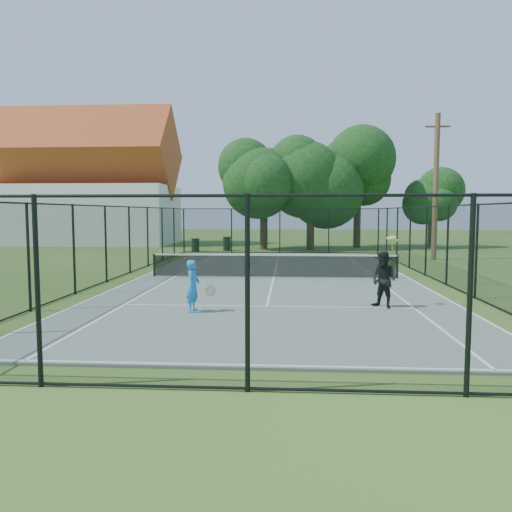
# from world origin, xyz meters

# --- Properties ---
(ground) EXTENTS (120.00, 120.00, 0.00)m
(ground) POSITION_xyz_m (0.00, 0.00, 0.00)
(ground) COLOR #2F551D
(tennis_court) EXTENTS (11.00, 24.00, 0.06)m
(tennis_court) POSITION_xyz_m (0.00, 0.00, 0.03)
(tennis_court) COLOR slate
(tennis_court) RESTS_ON ground
(tennis_net) EXTENTS (10.08, 0.08, 0.95)m
(tennis_net) POSITION_xyz_m (0.00, 0.00, 0.58)
(tennis_net) COLOR black
(tennis_net) RESTS_ON tennis_court
(fence) EXTENTS (13.10, 26.10, 3.00)m
(fence) POSITION_xyz_m (0.00, 0.00, 1.50)
(fence) COLOR black
(fence) RESTS_ON ground
(tree_near_left) EXTENTS (6.20, 6.20, 8.08)m
(tree_near_left) POSITION_xyz_m (-1.25, 16.42, 4.97)
(tree_near_left) COLOR #332114
(tree_near_left) RESTS_ON ground
(tree_near_mid) EXTENTS (5.88, 5.88, 7.69)m
(tree_near_mid) POSITION_xyz_m (2.18, 16.33, 4.73)
(tree_near_mid) COLOR #332114
(tree_near_mid) RESTS_ON ground
(tree_near_right) EXTENTS (6.13, 6.13, 8.46)m
(tree_near_right) POSITION_xyz_m (5.89, 18.89, 5.38)
(tree_near_right) COLOR #332114
(tree_near_right) RESTS_ON ground
(tree_far_right) EXTENTS (4.06, 4.06, 5.37)m
(tree_far_right) POSITION_xyz_m (11.67, 19.16, 3.31)
(tree_far_right) COLOR #332114
(tree_far_right) RESTS_ON ground
(building) EXTENTS (15.30, 8.15, 11.87)m
(building) POSITION_xyz_m (-17.00, 22.00, 4.93)
(building) COLOR silver
(building) RESTS_ON ground
(trash_bin_left) EXTENTS (0.58, 0.58, 0.91)m
(trash_bin_left) POSITION_xyz_m (-5.90, 13.94, 0.46)
(trash_bin_left) COLOR black
(trash_bin_left) RESTS_ON ground
(trash_bin_right) EXTENTS (0.58, 0.58, 0.99)m
(trash_bin_right) POSITION_xyz_m (-3.82, 14.97, 0.50)
(trash_bin_right) COLOR black
(trash_bin_right) RESTS_ON ground
(utility_pole) EXTENTS (1.40, 0.30, 8.32)m
(utility_pole) POSITION_xyz_m (8.98, 9.00, 4.22)
(utility_pole) COLOR #4C3823
(utility_pole) RESTS_ON ground
(player_blue) EXTENTS (0.79, 0.55, 1.40)m
(player_blue) POSITION_xyz_m (-1.94, -7.27, 0.76)
(player_blue) COLOR #1C8AF0
(player_blue) RESTS_ON tennis_court
(player_black) EXTENTS (0.98, 1.10, 2.02)m
(player_black) POSITION_xyz_m (3.27, -6.35, 0.85)
(player_black) COLOR black
(player_black) RESTS_ON tennis_court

